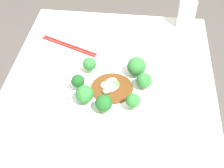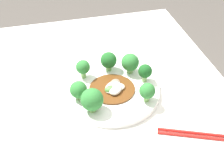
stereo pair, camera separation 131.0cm
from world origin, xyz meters
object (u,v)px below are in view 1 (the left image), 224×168
(broccoli_west, at_px, (105,103))
(stirfry_center, at_px, (111,86))
(chopsticks, at_px, (69,46))
(broccoli_southeast, at_px, (137,66))
(broccoli_south, at_px, (144,81))
(broccoli_northeast, at_px, (90,64))
(drinking_glass, at_px, (187,14))
(plate, at_px, (112,90))
(broccoli_north, at_px, (78,80))
(broccoli_northwest, at_px, (85,94))
(broccoli_southwest, at_px, (133,101))

(broccoli_west, bearing_deg, stirfry_center, -3.98)
(chopsticks, bearing_deg, broccoli_west, -150.31)
(chopsticks, bearing_deg, broccoli_southeast, -119.24)
(broccoli_south, xyz_separation_m, stirfry_center, (-0.01, 0.10, -0.02))
(broccoli_northeast, xyz_separation_m, stirfry_center, (-0.06, -0.08, -0.03))
(broccoli_northeast, distance_m, drinking_glass, 0.45)
(plate, height_order, broccoli_southeast, broccoli_southeast)
(plate, height_order, broccoli_west, broccoli_west)
(broccoli_south, height_order, stirfry_center, broccoli_south)
(broccoli_north, relative_size, stirfry_center, 0.43)
(broccoli_northwest, bearing_deg, stirfry_center, -45.50)
(broccoli_southeast, height_order, broccoli_west, broccoli_southeast)
(broccoli_southwest, bearing_deg, broccoli_southeast, -0.77)
(broccoli_southeast, distance_m, broccoli_south, 0.06)
(broccoli_northeast, height_order, broccoli_west, broccoli_west)
(broccoli_northwest, xyz_separation_m, drinking_glass, (0.45, -0.31, 0.00))
(plate, bearing_deg, broccoli_southwest, -137.91)
(broccoli_south, distance_m, chopsticks, 0.34)
(broccoli_north, bearing_deg, broccoli_northwest, -152.38)
(broccoli_northeast, bearing_deg, broccoli_north, 164.23)
(broccoli_northwest, bearing_deg, broccoli_northeast, 3.30)
(broccoli_south, bearing_deg, broccoli_northeast, 73.32)
(plate, bearing_deg, stirfry_center, 44.23)
(broccoli_southeast, relative_size, broccoli_west, 1.12)
(broccoli_west, bearing_deg, broccoli_north, 47.89)
(broccoli_southeast, relative_size, chopsticks, 0.31)
(broccoli_southeast, bearing_deg, broccoli_west, 153.87)
(stirfry_center, bearing_deg, plate, -135.77)
(plate, bearing_deg, drinking_glass, -32.13)
(broccoli_southwest, height_order, broccoli_northeast, broccoli_southwest)
(plate, xyz_separation_m, broccoli_south, (0.01, -0.10, 0.04))
(drinking_glass, relative_size, chopsticks, 0.49)
(broccoli_northeast, bearing_deg, broccoli_northwest, -176.70)
(plate, height_order, broccoli_south, broccoli_south)
(broccoli_north, bearing_deg, broccoli_northeast, -15.77)
(broccoli_northwest, height_order, broccoli_northeast, broccoli_northwest)
(broccoli_southwest, xyz_separation_m, drinking_glass, (0.46, -0.17, 0.00))
(broccoli_southeast, distance_m, chopsticks, 0.29)
(chopsticks, bearing_deg, broccoli_northeast, -144.40)
(broccoli_north, bearing_deg, plate, -84.67)
(stirfry_center, relative_size, chopsticks, 0.60)
(broccoli_northwest, height_order, broccoli_southwest, broccoli_northwest)
(broccoli_north, bearing_deg, drinking_glass, -40.97)
(broccoli_northwest, relative_size, broccoli_north, 1.13)
(broccoli_northwest, distance_m, drinking_glass, 0.55)
(stirfry_center, bearing_deg, broccoli_west, 176.02)
(broccoli_south, distance_m, drinking_glass, 0.40)
(broccoli_south, relative_size, broccoli_west, 0.91)
(broccoli_southwest, bearing_deg, plate, 42.09)
(broccoli_southwest, height_order, broccoli_west, broccoli_west)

